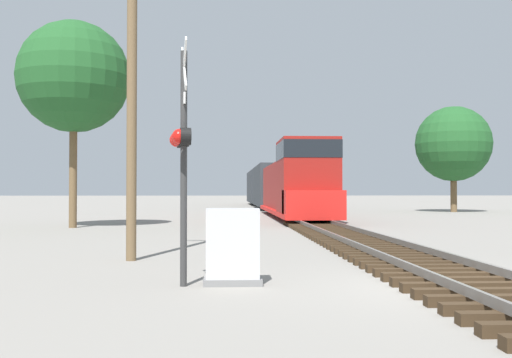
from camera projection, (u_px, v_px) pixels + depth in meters
ground_plane at (471, 289)px, 10.20m from camera, size 400.00×400.00×0.00m
rail_track_bed at (471, 281)px, 10.20m from camera, size 2.60×160.00×0.31m
freight_train at (272, 187)px, 53.00m from camera, size 2.86×51.39×4.29m
crossing_signal_near at (182, 145)px, 10.52m from camera, size 0.45×1.01×4.31m
relay_cabinet at (233, 247)px, 10.68m from camera, size 1.04×0.59×1.36m
utility_pole at (132, 64)px, 14.41m from camera, size 1.80×0.24×9.09m
tree_far_right at (74, 77)px, 27.19m from camera, size 5.07×5.07×9.40m
tree_mid_background at (453, 144)px, 47.39m from camera, size 5.95×5.95×8.37m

